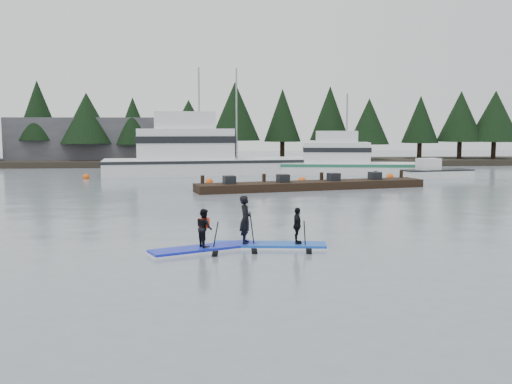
{
  "coord_description": "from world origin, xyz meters",
  "views": [
    {
      "loc": [
        -2.02,
        -18.8,
        3.89
      ],
      "look_at": [
        0.0,
        6.0,
        1.1
      ],
      "focal_mm": 40.0,
      "sensor_mm": 36.0,
      "label": 1
    }
  ],
  "objects": [
    {
      "name": "fishing_boat_large",
      "position": [
        -2.54,
        29.78,
        0.76
      ],
      "size": [
        18.18,
        7.0,
        9.99
      ],
      "rotation": [
        0.0,
        0.0,
        0.12
      ],
      "color": "silver",
      "rests_on": "ground"
    },
    {
      "name": "buoy_b",
      "position": [
        -2.06,
        20.98,
        0.0
      ],
      "size": [
        0.54,
        0.54,
        0.54
      ],
      "primitive_type": "sphere",
      "color": "#E3500B",
      "rests_on": "ground"
    },
    {
      "name": "treeline",
      "position": [
        0.0,
        42.0,
        0.0
      ],
      "size": [
        60.0,
        4.0,
        8.0
      ],
      "primitive_type": null,
      "color": "black",
      "rests_on": "ground"
    },
    {
      "name": "buoy_a",
      "position": [
        -11.56,
        25.98,
        0.0
      ],
      "size": [
        0.5,
        0.5,
        0.5
      ],
      "primitive_type": "sphere",
      "color": "#E3500B",
      "rests_on": "ground"
    },
    {
      "name": "paddleboard_solo",
      "position": [
        -2.21,
        -0.87,
        0.39
      ],
      "size": [
        3.58,
        2.24,
        1.81
      ],
      "rotation": [
        0.0,
        0.0,
        0.42
      ],
      "color": "#1321B8",
      "rests_on": "ground"
    },
    {
      "name": "buoy_c",
      "position": [
        11.87,
        24.09,
        0.0
      ],
      "size": [
        0.55,
        0.55,
        0.55
      ],
      "primitive_type": "sphere",
      "color": "#E3500B",
      "rests_on": "ground"
    },
    {
      "name": "skiff",
      "position": [
        15.89,
        24.69,
        0.32
      ],
      "size": [
        5.78,
        2.69,
        0.65
      ],
      "primitive_type": "cube",
      "rotation": [
        0.0,
        0.0,
        0.19
      ],
      "color": "silver",
      "rests_on": "ground"
    },
    {
      "name": "floating_dock",
      "position": [
        4.53,
        17.13,
        0.25
      ],
      "size": [
        15.21,
        5.35,
        0.5
      ],
      "primitive_type": "cube",
      "rotation": [
        0.0,
        0.0,
        0.23
      ],
      "color": "black",
      "rests_on": "ground"
    },
    {
      "name": "buoy_d",
      "position": [
        4.48,
        20.9,
        0.0
      ],
      "size": [
        0.6,
        0.6,
        0.6
      ],
      "primitive_type": "sphere",
      "color": "#E3500B",
      "rests_on": "ground"
    },
    {
      "name": "paddleboard_duo",
      "position": [
        -0.13,
        -0.49,
        0.52
      ],
      "size": [
        3.77,
        1.45,
        2.18
      ],
      "rotation": [
        0.0,
        0.0,
        -0.13
      ],
      "color": "blue",
      "rests_on": "ground"
    },
    {
      "name": "waterfront_building",
      "position": [
        -14.0,
        44.0,
        2.5
      ],
      "size": [
        18.0,
        6.0,
        5.0
      ],
      "primitive_type": "cube",
      "color": "#4C4C51",
      "rests_on": "ground"
    },
    {
      "name": "fishing_boat_medium",
      "position": [
        9.82,
        28.84,
        0.52
      ],
      "size": [
        12.59,
        5.18,
        7.59
      ],
      "rotation": [
        0.0,
        0.0,
        -0.14
      ],
      "color": "silver",
      "rests_on": "ground"
    },
    {
      "name": "ground",
      "position": [
        0.0,
        0.0,
        0.0
      ],
      "size": [
        160.0,
        160.0,
        0.0
      ],
      "primitive_type": "plane",
      "color": "slate",
      "rests_on": "ground"
    },
    {
      "name": "far_shore",
      "position": [
        0.0,
        42.0,
        0.3
      ],
      "size": [
        70.0,
        8.0,
        0.6
      ],
      "primitive_type": "cube",
      "color": "#2D281E",
      "rests_on": "ground"
    }
  ]
}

